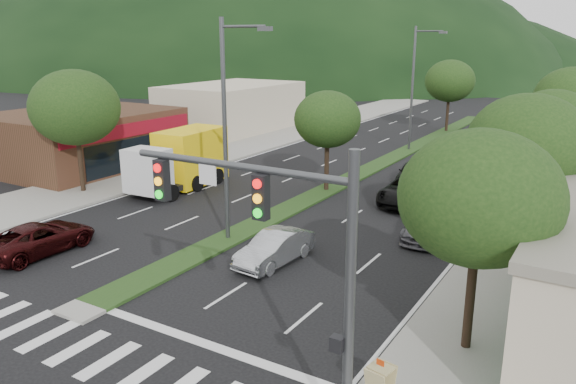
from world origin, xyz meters
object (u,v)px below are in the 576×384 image
Objects in this scene: traffic_signal at (287,245)px; tree_med_far at (450,81)px; tree_r_a at (480,198)px; tree_l_a at (75,108)px; tree_r_d at (572,99)px; tree_med_near at (328,119)px; tree_r_b at (527,145)px; car_queue_c at (459,159)px; motorhome at (532,131)px; streetlight_mid at (415,83)px; car_queue_a at (411,172)px; car_queue_b at (431,224)px; a_frame_sign at (380,381)px; sedan_silver at (275,248)px; box_truck at (183,161)px; tree_r_c at (552,126)px; streetlight_near at (228,121)px; suv_maroon at (40,238)px; car_queue_d at (409,190)px.

tree_med_far is at bearing 101.22° from traffic_signal.
tree_l_a is (-24.50, 6.00, 0.36)m from tree_r_a.
tree_r_d reaches higher than tree_med_near.
tree_r_b is at bearing -90.00° from tree_r_d.
tree_med_far is 17.25m from car_queue_c.
streetlight_mid is at bearing -158.91° from motorhome.
car_queue_b is at bearing -73.96° from car_queue_a.
a_frame_sign is at bearing -72.16° from streetlight_mid.
car_queue_b is (20.53, 3.18, -4.53)m from tree_l_a.
tree_r_b reaches higher than sedan_silver.
motorhome is at bearing 95.33° from tree_r_a.
car_queue_c is at bearing -71.13° from tree_med_far.
streetlight_mid is 1.35× the size of box_truck.
a_frame_sign is at bearing 43.98° from traffic_signal.
streetlight_mid is at bearing 118.61° from a_frame_sign.
streetlight_near is (-11.79, -12.00, 0.84)m from tree_r_c.
tree_r_d is at bearing 31.04° from car_queue_a.
tree_l_a is at bearing -127.95° from motorhome.
suv_maroon is 19.35m from car_queue_d.
box_truck is (-13.47, -14.09, 0.95)m from car_queue_c.
streetlight_mid is at bearing 142.50° from car_queue_c.
tree_r_d is 0.75× the size of motorhome.
tree_r_c is at bearing 59.07° from car_queue_b.
tree_med_far is 32.14m from car_queue_b.
suv_maroon is at bearing -122.93° from car_queue_a.
car_queue_c is at bearing 45.43° from tree_l_a.
traffic_signal is 0.97× the size of tree_l_a.
car_queue_d reaches higher than car_queue_b.
tree_r_b reaches higher than traffic_signal.
streetlight_mid is (-8.82, 34.54, 0.94)m from traffic_signal.
tree_r_a is 0.66× the size of streetlight_mid.
sedan_silver is 11.58m from car_queue_d.
tree_l_a is 12.87m from streetlight_near.
car_queue_a is at bearing 77.48° from streetlight_near.
traffic_signal is 23.35m from box_truck.
car_queue_c is (1.83, 5.00, 0.14)m from car_queue_a.
tree_r_a is 1.47× the size of car_queue_c.
tree_r_a is at bearing -49.40° from tree_med_near.
tree_r_d is at bearing -49.40° from tree_med_far.
suv_maroon is at bearing -112.62° from motorhome.
motorhome is at bearing 72.64° from streetlight_near.
motorhome is (3.59, 7.95, 1.19)m from car_queue_c.
traffic_signal is 1.16× the size of tree_med_near.
streetlight_near is at bearing -161.27° from tree_r_b.
tree_r_d is at bearing 20.76° from car_queue_c.
tree_r_a is at bearing -69.43° from car_queue_c.
tree_r_a is 0.70× the size of motorhome.
car_queue_d is 0.57× the size of motorhome.
tree_med_near is at bearing 148.30° from car_queue_b.
tree_med_far is 0.69× the size of streetlight_near.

